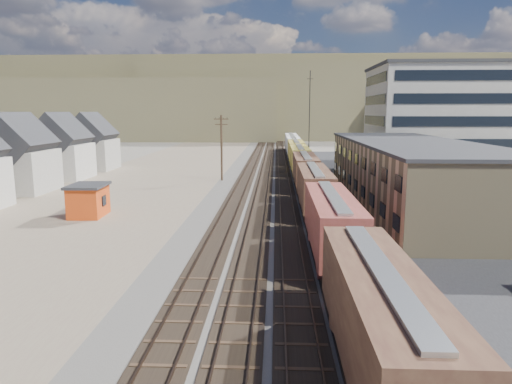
{
  "coord_description": "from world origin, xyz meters",
  "views": [
    {
      "loc": [
        -0.21,
        -27.08,
        10.49
      ],
      "look_at": [
        -2.08,
        15.34,
        3.0
      ],
      "focal_mm": 32.0,
      "sensor_mm": 36.0,
      "label": 1
    }
  ],
  "objects_px": {
    "freight_train": "(302,163)",
    "parked_car_blue": "(413,176)",
    "utility_pole_north": "(222,146)",
    "maintenance_shed": "(88,200)"
  },
  "relations": [
    {
      "from": "freight_train",
      "to": "parked_car_blue",
      "type": "xyz_separation_m",
      "value": [
        17.41,
        1.88,
        -2.13
      ]
    },
    {
      "from": "utility_pole_north",
      "to": "parked_car_blue",
      "type": "bearing_deg",
      "value": 4.84
    },
    {
      "from": "freight_train",
      "to": "utility_pole_north",
      "type": "relative_size",
      "value": 11.97
    },
    {
      "from": "utility_pole_north",
      "to": "maintenance_shed",
      "type": "height_order",
      "value": "utility_pole_north"
    },
    {
      "from": "maintenance_shed",
      "to": "utility_pole_north",
      "type": "bearing_deg",
      "value": 66.63
    },
    {
      "from": "freight_train",
      "to": "parked_car_blue",
      "type": "height_order",
      "value": "freight_train"
    },
    {
      "from": "freight_train",
      "to": "parked_car_blue",
      "type": "distance_m",
      "value": 17.64
    },
    {
      "from": "utility_pole_north",
      "to": "maintenance_shed",
      "type": "xyz_separation_m",
      "value": [
        -10.65,
        -24.64,
        -3.61
      ]
    },
    {
      "from": "freight_train",
      "to": "parked_car_blue",
      "type": "relative_size",
      "value": 25.14
    },
    {
      "from": "utility_pole_north",
      "to": "parked_car_blue",
      "type": "xyz_separation_m",
      "value": [
        29.71,
        2.52,
        -4.64
      ]
    }
  ]
}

